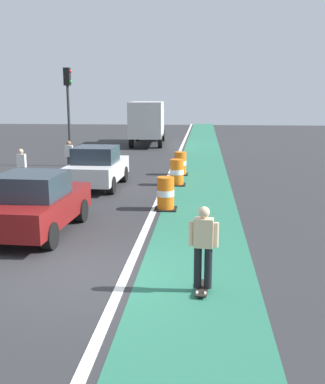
{
  "coord_description": "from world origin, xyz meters",
  "views": [
    {
      "loc": [
        2.49,
        -8.97,
        3.72
      ],
      "look_at": [
        1.39,
        3.36,
        1.1
      ],
      "focal_mm": 42.99,
      "sensor_mm": 36.0,
      "label": 1
    }
  ],
  "objects_px": {
    "parked_sedan_nearest": "(36,204)",
    "traffic_light_corner": "(68,99)",
    "pedestrian_waiting": "(69,157)",
    "pedestrian_crossing": "(22,167)",
    "traffic_barrel_back": "(180,164)",
    "traffic_barrel_mid": "(177,173)",
    "parked_sedan_second": "(97,167)",
    "skateboarder_on_lane": "(203,246)",
    "traffic_barrel_front": "(166,194)",
    "delivery_truck_down_block": "(148,120)"
  },
  "relations": [
    {
      "from": "traffic_light_corner",
      "to": "parked_sedan_nearest",
      "type": "bearing_deg",
      "value": -78.01
    },
    {
      "from": "parked_sedan_nearest",
      "to": "pedestrian_crossing",
      "type": "xyz_separation_m",
      "value": [
        -2.79,
        6.0,
        0.03
      ]
    },
    {
      "from": "skateboarder_on_lane",
      "to": "traffic_barrel_mid",
      "type": "relative_size",
      "value": 1.55
    },
    {
      "from": "pedestrian_crossing",
      "to": "traffic_light_corner",
      "type": "bearing_deg",
      "value": 88.1
    },
    {
      "from": "skateboarder_on_lane",
      "to": "traffic_barrel_front",
      "type": "distance_m",
      "value": 6.53
    },
    {
      "from": "traffic_light_corner",
      "to": "delivery_truck_down_block",
      "type": "bearing_deg",
      "value": 75.54
    },
    {
      "from": "traffic_barrel_mid",
      "to": "traffic_barrel_front",
      "type": "bearing_deg",
      "value": -91.61
    },
    {
      "from": "traffic_light_corner",
      "to": "pedestrian_waiting",
      "type": "bearing_deg",
      "value": -74.72
    },
    {
      "from": "traffic_barrel_mid",
      "to": "delivery_truck_down_block",
      "type": "height_order",
      "value": "delivery_truck_down_block"
    },
    {
      "from": "traffic_barrel_front",
      "to": "traffic_barrel_back",
      "type": "distance_m",
      "value": 6.83
    },
    {
      "from": "traffic_barrel_back",
      "to": "pedestrian_crossing",
      "type": "relative_size",
      "value": 0.68
    },
    {
      "from": "parked_sedan_second",
      "to": "traffic_barrel_front",
      "type": "relative_size",
      "value": 3.79
    },
    {
      "from": "parked_sedan_nearest",
      "to": "traffic_barrel_mid",
      "type": "height_order",
      "value": "parked_sedan_nearest"
    },
    {
      "from": "parked_sedan_nearest",
      "to": "pedestrian_waiting",
      "type": "height_order",
      "value": "parked_sedan_nearest"
    },
    {
      "from": "traffic_barrel_front",
      "to": "traffic_barrel_back",
      "type": "xyz_separation_m",
      "value": [
        0.13,
        6.83,
        0.0
      ]
    },
    {
      "from": "traffic_barrel_mid",
      "to": "pedestrian_waiting",
      "type": "relative_size",
      "value": 0.68
    },
    {
      "from": "traffic_barrel_front",
      "to": "traffic_light_corner",
      "type": "bearing_deg",
      "value": 122.63
    },
    {
      "from": "traffic_barrel_mid",
      "to": "parked_sedan_second",
      "type": "bearing_deg",
      "value": -166.03
    },
    {
      "from": "parked_sedan_nearest",
      "to": "delivery_truck_down_block",
      "type": "distance_m",
      "value": 23.18
    },
    {
      "from": "delivery_truck_down_block",
      "to": "parked_sedan_second",
      "type": "bearing_deg",
      "value": -90.17
    },
    {
      "from": "traffic_barrel_front",
      "to": "delivery_truck_down_block",
      "type": "bearing_deg",
      "value": 98.55
    },
    {
      "from": "parked_sedan_nearest",
      "to": "traffic_light_corner",
      "type": "relative_size",
      "value": 0.82
    },
    {
      "from": "parked_sedan_nearest",
      "to": "traffic_barrel_front",
      "type": "relative_size",
      "value": 3.83
    },
    {
      "from": "skateboarder_on_lane",
      "to": "traffic_barrel_mid",
      "type": "bearing_deg",
      "value": 96.03
    },
    {
      "from": "traffic_barrel_front",
      "to": "traffic_barrel_back",
      "type": "relative_size",
      "value": 1.0
    },
    {
      "from": "traffic_barrel_front",
      "to": "pedestrian_crossing",
      "type": "bearing_deg",
      "value": 153.67
    },
    {
      "from": "parked_sedan_nearest",
      "to": "traffic_barrel_back",
      "type": "relative_size",
      "value": 3.83
    },
    {
      "from": "parked_sedan_nearest",
      "to": "traffic_barrel_mid",
      "type": "xyz_separation_m",
      "value": [
        3.4,
        7.25,
        -0.3
      ]
    },
    {
      "from": "traffic_barrel_front",
      "to": "traffic_barrel_back",
      "type": "bearing_deg",
      "value": 88.88
    },
    {
      "from": "skateboarder_on_lane",
      "to": "pedestrian_waiting",
      "type": "height_order",
      "value": "skateboarder_on_lane"
    },
    {
      "from": "traffic_barrel_front",
      "to": "pedestrian_crossing",
      "type": "distance_m",
      "value": 6.78
    },
    {
      "from": "parked_sedan_nearest",
      "to": "traffic_light_corner",
      "type": "distance_m",
      "value": 12.72
    },
    {
      "from": "parked_sedan_second",
      "to": "traffic_barrel_back",
      "type": "height_order",
      "value": "parked_sedan_second"
    },
    {
      "from": "traffic_barrel_mid",
      "to": "pedestrian_crossing",
      "type": "xyz_separation_m",
      "value": [
        -6.19,
        -1.25,
        0.33
      ]
    },
    {
      "from": "traffic_barrel_front",
      "to": "traffic_barrel_mid",
      "type": "relative_size",
      "value": 1.0
    },
    {
      "from": "skateboarder_on_lane",
      "to": "traffic_barrel_back",
      "type": "relative_size",
      "value": 1.55
    },
    {
      "from": "skateboarder_on_lane",
      "to": "parked_sedan_second",
      "type": "distance_m",
      "value": 10.77
    },
    {
      "from": "pedestrian_waiting",
      "to": "delivery_truck_down_block",
      "type": "bearing_deg",
      "value": 81.42
    },
    {
      "from": "traffic_barrel_front",
      "to": "skateboarder_on_lane",
      "type": "bearing_deg",
      "value": -78.98
    },
    {
      "from": "parked_sedan_nearest",
      "to": "traffic_barrel_back",
      "type": "bearing_deg",
      "value": 70.81
    },
    {
      "from": "pedestrian_waiting",
      "to": "pedestrian_crossing",
      "type": "bearing_deg",
      "value": -105.85
    },
    {
      "from": "parked_sedan_nearest",
      "to": "traffic_barrel_front",
      "type": "xyz_separation_m",
      "value": [
        3.29,
        3.0,
        -0.3
      ]
    },
    {
      "from": "traffic_barrel_mid",
      "to": "pedestrian_crossing",
      "type": "relative_size",
      "value": 0.68
    },
    {
      "from": "traffic_barrel_back",
      "to": "pedestrian_crossing",
      "type": "distance_m",
      "value": 7.3
    },
    {
      "from": "traffic_barrel_back",
      "to": "traffic_barrel_mid",
      "type": "bearing_deg",
      "value": -90.3
    },
    {
      "from": "traffic_barrel_front",
      "to": "pedestrian_crossing",
      "type": "relative_size",
      "value": 0.68
    },
    {
      "from": "traffic_barrel_mid",
      "to": "pedestrian_crossing",
      "type": "bearing_deg",
      "value": -168.57
    },
    {
      "from": "traffic_barrel_back",
      "to": "delivery_truck_down_block",
      "type": "distance_m",
      "value": 13.77
    },
    {
      "from": "parked_sedan_nearest",
      "to": "traffic_barrel_back",
      "type": "height_order",
      "value": "parked_sedan_nearest"
    },
    {
      "from": "parked_sedan_nearest",
      "to": "pedestrian_crossing",
      "type": "height_order",
      "value": "parked_sedan_nearest"
    }
  ]
}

